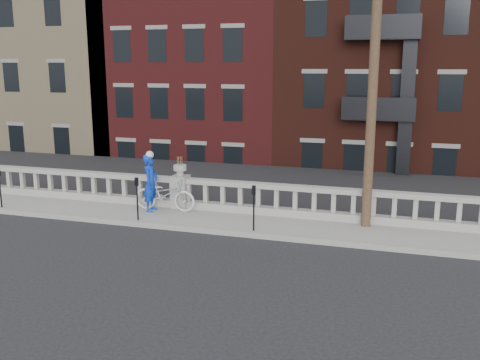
# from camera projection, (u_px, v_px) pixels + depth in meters

# --- Properties ---
(ground) EXTENTS (120.00, 120.00, 0.00)m
(ground) POSITION_uv_depth(u_px,v_px,m) (124.00, 249.00, 14.61)
(ground) COLOR black
(ground) RESTS_ON ground
(sidewalk) EXTENTS (32.00, 2.20, 0.15)m
(sidewalk) POSITION_uv_depth(u_px,v_px,m) (169.00, 217.00, 17.39)
(sidewalk) COLOR gray
(sidewalk) RESTS_ON ground
(balustrade) EXTENTS (28.00, 0.34, 1.03)m
(balustrade) POSITION_uv_depth(u_px,v_px,m) (181.00, 193.00, 18.16)
(balustrade) COLOR gray
(balustrade) RESTS_ON sidewalk
(planter_pedestal) EXTENTS (0.55, 0.55, 1.76)m
(planter_pedestal) POSITION_uv_depth(u_px,v_px,m) (180.00, 188.00, 18.12)
(planter_pedestal) COLOR gray
(planter_pedestal) RESTS_ON sidewalk
(lower_level) EXTENTS (80.00, 44.00, 20.80)m
(lower_level) POSITION_uv_depth(u_px,v_px,m) (302.00, 99.00, 35.41)
(lower_level) COLOR #605E59
(lower_level) RESTS_ON ground
(utility_pole) EXTENTS (1.60, 0.28, 10.00)m
(utility_pole) POSITION_uv_depth(u_px,v_px,m) (375.00, 53.00, 15.08)
(utility_pole) COLOR #422D1E
(utility_pole) RESTS_ON sidewalk
(parking_meter_b) EXTENTS (0.10, 0.09, 1.36)m
(parking_meter_b) POSITION_uv_depth(u_px,v_px,m) (0.00, 183.00, 18.07)
(parking_meter_b) COLOR black
(parking_meter_b) RESTS_ON sidewalk
(parking_meter_c) EXTENTS (0.10, 0.09, 1.36)m
(parking_meter_c) POSITION_uv_depth(u_px,v_px,m) (137.00, 194.00, 16.60)
(parking_meter_c) COLOR black
(parking_meter_c) RESTS_ON sidewalk
(parking_meter_d) EXTENTS (0.10, 0.09, 1.36)m
(parking_meter_d) POSITION_uv_depth(u_px,v_px,m) (254.00, 203.00, 15.52)
(parking_meter_d) COLOR black
(parking_meter_d) RESTS_ON sidewalk
(bicycle) EXTENTS (2.13, 0.81, 1.11)m
(bicycle) POSITION_uv_depth(u_px,v_px,m) (165.00, 194.00, 17.78)
(bicycle) COLOR silver
(bicycle) RESTS_ON sidewalk
(cyclist) EXTENTS (0.52, 0.73, 1.91)m
(cyclist) POSITION_uv_depth(u_px,v_px,m) (151.00, 183.00, 17.64)
(cyclist) COLOR #0C34BE
(cyclist) RESTS_ON sidewalk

